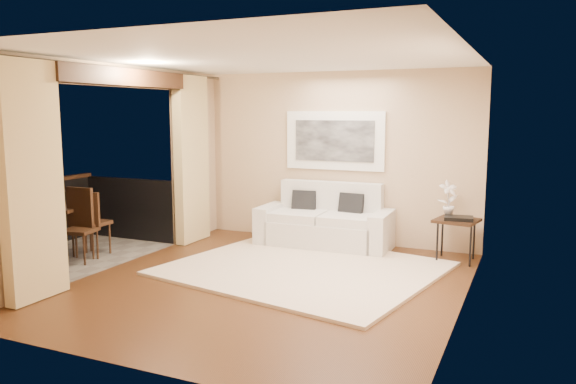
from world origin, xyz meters
The scene contains 18 objects.
floor centered at (0.00, 0.00, 0.00)m, with size 5.00×5.00×0.00m, color #522F18.
room_shell centered at (-2.13, 0.00, 2.52)m, with size 5.00×6.40×5.00m.
balcony centered at (-3.31, 0.00, 0.18)m, with size 1.81×2.60×1.17m.
curtains centered at (-2.11, 0.00, 1.34)m, with size 0.16×4.80×2.64m.
artwork centered at (-0.04, 2.46, 1.62)m, with size 1.62×0.07×0.92m.
rug centered at (0.16, 0.72, 0.02)m, with size 3.26×2.84×0.04m, color beige.
sofa centered at (-0.04, 2.09, 0.35)m, with size 2.05×0.92×0.98m.
side_table centered at (1.93, 2.00, 0.54)m, with size 0.64×0.64×0.60m.
tray centered at (1.96, 1.94, 0.62)m, with size 0.38×0.28×0.05m, color black.
orchid centered at (1.79, 2.13, 0.86)m, with size 0.27×0.18×0.52m, color white.
bistro_table centered at (-3.38, 0.01, 0.63)m, with size 0.75×0.75×0.71m.
balcony_chair_far centered at (-2.96, 0.08, 0.60)m, with size 0.45×0.46×1.02m.
balcony_chair_near centered at (-2.87, -0.05, 0.55)m, with size 0.49×0.49×0.95m.
ice_bucket centered at (-3.49, 0.15, 0.81)m, with size 0.18×0.18×0.20m, color white.
candle centered at (-3.32, 0.16, 0.75)m, with size 0.06×0.06×0.07m, color red.
vase centered at (-3.38, -0.22, 0.80)m, with size 0.04×0.04×0.18m, color silver.
glass_a centered at (-3.30, -0.07, 0.77)m, with size 0.06×0.06×0.12m, color white.
glass_b centered at (-3.17, -0.01, 0.77)m, with size 0.06×0.06×0.12m, color silver.
Camera 1 is at (2.89, -5.94, 2.08)m, focal length 35.00 mm.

